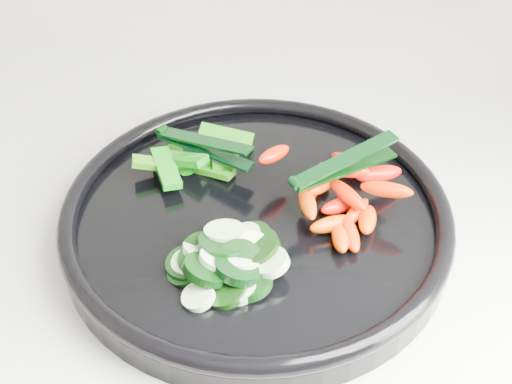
# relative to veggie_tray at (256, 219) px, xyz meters

# --- Properties ---
(veggie_tray) EXTENTS (0.48, 0.48, 0.04)m
(veggie_tray) POSITION_rel_veggie_tray_xyz_m (0.00, 0.00, 0.00)
(veggie_tray) COLOR black
(veggie_tray) RESTS_ON counter
(cucumber_pile) EXTENTS (0.12, 0.12, 0.04)m
(cucumber_pile) POSITION_rel_veggie_tray_xyz_m (-0.02, -0.07, 0.01)
(cucumber_pile) COLOR black
(cucumber_pile) RESTS_ON veggie_tray
(carrot_pile) EXTENTS (0.16, 0.16, 0.05)m
(carrot_pile) POSITION_rel_veggie_tray_xyz_m (0.08, 0.03, 0.02)
(carrot_pile) COLOR #FF4800
(carrot_pile) RESTS_ON veggie_tray
(pepper_pile) EXTENTS (0.11, 0.11, 0.04)m
(pepper_pile) POSITION_rel_veggie_tray_xyz_m (-0.08, 0.07, 0.01)
(pepper_pile) COLOR #0A6A0C
(pepper_pile) RESTS_ON veggie_tray
(tong_carrot) EXTENTS (0.10, 0.08, 0.02)m
(tong_carrot) POSITION_rel_veggie_tray_xyz_m (0.08, 0.03, 0.05)
(tong_carrot) COLOR black
(tong_carrot) RESTS_ON carrot_pile
(tong_pepper) EXTENTS (0.11, 0.05, 0.02)m
(tong_pepper) POSITION_rel_veggie_tray_xyz_m (-0.07, 0.07, 0.03)
(tong_pepper) COLOR black
(tong_pepper) RESTS_ON pepper_pile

